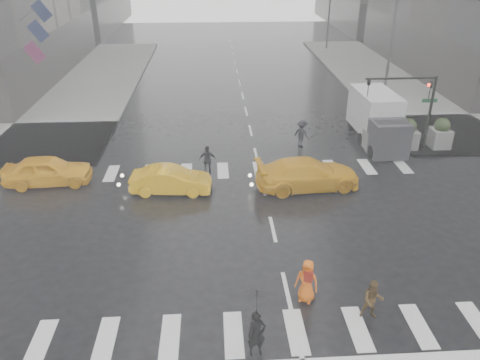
{
  "coord_description": "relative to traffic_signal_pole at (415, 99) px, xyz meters",
  "views": [
    {
      "loc": [
        -2.46,
        -16.99,
        11.06
      ],
      "look_at": [
        -1.31,
        2.0,
        1.42
      ],
      "focal_mm": 35.0,
      "sensor_mm": 36.0,
      "label": 1
    }
  ],
  "objects": [
    {
      "name": "ground",
      "position": [
        -9.01,
        -8.01,
        -3.22
      ],
      "size": [
        120.0,
        120.0,
        0.0
      ],
      "primitive_type": "plane",
      "color": "black",
      "rests_on": "ground"
    },
    {
      "name": "taxi_rear",
      "position": [
        -6.8,
        -4.23,
        -2.46
      ],
      "size": [
        4.79,
        2.56,
        1.51
      ],
      "primitive_type": "imported",
      "rotation": [
        0.0,
        0.0,
        1.67
      ],
      "color": "#FCB10D",
      "rests_on": "ground"
    },
    {
      "name": "pedestrian_far_a",
      "position": [
        -11.81,
        -2.35,
        -2.41
      ],
      "size": [
        0.97,
        0.62,
        1.61
      ],
      "primitive_type": "imported",
      "rotation": [
        0.0,
        0.0,
        3.1
      ],
      "color": "black",
      "rests_on": "ground"
    },
    {
      "name": "taxi_front",
      "position": [
        -19.94,
        -3.0,
        -2.48
      ],
      "size": [
        4.45,
        2.04,
        1.48
      ],
      "primitive_type": "imported",
      "rotation": [
        0.0,
        0.0,
        1.64
      ],
      "color": "#FCB10D",
      "rests_on": "ground"
    },
    {
      "name": "street_lamp_far",
      "position": [
        1.86,
        29.99,
        1.73
      ],
      "size": [
        2.15,
        0.22,
        9.0
      ],
      "color": "#59595B",
      "rests_on": "ground"
    },
    {
      "name": "street_lamp_near",
      "position": [
        1.86,
        9.99,
        1.73
      ],
      "size": [
        2.15,
        0.22,
        9.0
      ],
      "color": "#59595B",
      "rests_on": "ground"
    },
    {
      "name": "pedestrian_orange",
      "position": [
        -8.43,
        -12.55,
        -2.4
      ],
      "size": [
        0.94,
        0.82,
        1.62
      ],
      "rotation": [
        0.0,
        0.0,
        -0.46
      ],
      "color": "orange",
      "rests_on": "ground"
    },
    {
      "name": "planter_east",
      "position": [
        1.99,
        0.19,
        -2.23
      ],
      "size": [
        1.1,
        1.1,
        1.8
      ],
      "color": "gray",
      "rests_on": "ground"
    },
    {
      "name": "traffic_signal_pole",
      "position": [
        0.0,
        0.0,
        0.0
      ],
      "size": [
        4.45,
        0.42,
        4.5
      ],
      "color": "black",
      "rests_on": "ground"
    },
    {
      "name": "pedestrian_far_b",
      "position": [
        -6.15,
        1.07,
        -2.38
      ],
      "size": [
        1.18,
        1.2,
        1.68
      ],
      "primitive_type": "imported",
      "rotation": [
        0.0,
        0.0,
        2.32
      ],
      "color": "black",
      "rests_on": "ground"
    },
    {
      "name": "box_truck",
      "position": [
        -1.51,
        1.31,
        -1.6
      ],
      "size": [
        2.14,
        5.7,
        3.03
      ],
      "rotation": [
        0.0,
        0.0,
        0.03
      ],
      "color": "silver",
      "rests_on": "ground"
    },
    {
      "name": "pedestrian_brown",
      "position": [
        -6.45,
        -13.5,
        -2.49
      ],
      "size": [
        0.78,
        0.66,
        1.45
      ],
      "primitive_type": "imported",
      "rotation": [
        0.0,
        0.0,
        -0.16
      ],
      "color": "#4E381C",
      "rests_on": "ground"
    },
    {
      "name": "planter_mid",
      "position": [
        -0.01,
        0.19,
        -2.23
      ],
      "size": [
        1.1,
        1.1,
        1.8
      ],
      "color": "gray",
      "rests_on": "ground"
    },
    {
      "name": "taxi_mid",
      "position": [
        -13.62,
        -4.3,
        -2.57
      ],
      "size": [
        4.03,
        1.65,
        1.3
      ],
      "primitive_type": "imported",
      "rotation": [
        0.0,
        0.0,
        1.5
      ],
      "color": "#FCB10D",
      "rests_on": "ground"
    },
    {
      "name": "planter_west",
      "position": [
        -2.01,
        0.19,
        -2.23
      ],
      "size": [
        1.1,
        1.1,
        1.8
      ],
      "color": "gray",
      "rests_on": "ground"
    },
    {
      "name": "flag_cluster",
      "position": [
        -24.09,
        10.49,
        2.42
      ],
      "size": [
        2.87,
        3.06,
        4.69
      ],
      "color": "#59595B",
      "rests_on": "ground"
    },
    {
      "name": "road_markings",
      "position": [
        -9.01,
        -8.01,
        -3.21
      ],
      "size": [
        18.0,
        48.0,
        0.01
      ],
      "primitive_type": null,
      "color": "silver",
      "rests_on": "ground"
    },
    {
      "name": "pedestrian_black",
      "position": [
        -10.36,
        -14.81,
        -1.57
      ],
      "size": [
        1.15,
        1.17,
        2.43
      ],
      "rotation": [
        0.0,
        0.0,
        0.23
      ],
      "color": "black",
      "rests_on": "ground"
    }
  ]
}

